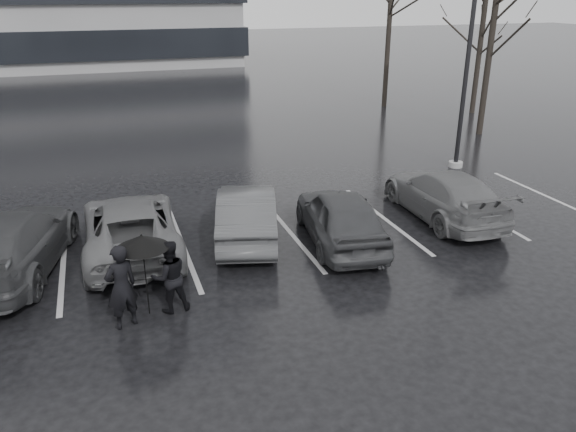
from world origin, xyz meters
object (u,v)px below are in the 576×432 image
at_px(tree_ne, 481,42).
at_px(tree_north, 389,24).
at_px(car_main, 340,216).
at_px(car_west_c, 11,242).
at_px(car_east, 444,194).
at_px(pedestrian_right, 170,277).
at_px(tree_east, 491,39).
at_px(car_west_b, 131,226).
at_px(car_west_a, 247,213).
at_px(lamp_post, 469,49).
at_px(pedestrian_left, 121,287).

relative_size(tree_ne, tree_north, 0.82).
height_order(car_main, tree_ne, tree_ne).
bearing_deg(car_west_c, car_main, -174.19).
xyz_separation_m(car_east, pedestrian_right, (-7.87, -2.57, 0.09)).
xyz_separation_m(car_west_c, tree_east, (17.99, 7.59, 3.29)).
distance_m(car_west_b, tree_north, 20.65).
relative_size(car_west_a, car_east, 0.89).
bearing_deg(lamp_post, tree_east, 45.25).
distance_m(lamp_post, tree_east, 5.51).
bearing_deg(lamp_post, car_west_a, -157.69).
xyz_separation_m(car_main, pedestrian_right, (-4.46, -1.92, 0.06)).
distance_m(car_west_b, pedestrian_left, 3.37).
bearing_deg(car_west_b, pedestrian_left, 84.54).
bearing_deg(car_east, car_west_c, 1.19).
relative_size(car_west_b, car_east, 1.03).
relative_size(car_west_b, tree_east, 0.59).
xyz_separation_m(tree_east, tree_ne, (2.50, 4.00, -0.50)).
xyz_separation_m(car_west_a, pedestrian_right, (-2.33, -2.94, 0.08)).
xyz_separation_m(car_west_c, pedestrian_right, (3.13, -2.82, 0.03)).
height_order(car_west_b, tree_ne, tree_ne).
bearing_deg(car_west_b, tree_north, -133.92).
distance_m(pedestrian_right, tree_ne, 22.73).
height_order(car_east, tree_north, tree_north).
relative_size(car_main, car_west_a, 1.00).
bearing_deg(tree_east, tree_north, 98.13).
xyz_separation_m(lamp_post, tree_north, (2.88, 10.91, 0.18)).
bearing_deg(lamp_post, tree_ne, 51.13).
height_order(pedestrian_left, lamp_post, lamp_post).
xyz_separation_m(car_east, tree_north, (6.00, 14.83, 3.59)).
xyz_separation_m(car_main, car_west_b, (-4.99, 1.13, -0.04)).
bearing_deg(car_west_c, pedestrian_left, 138.04).
height_order(car_west_a, car_east, car_west_a).
bearing_deg(pedestrian_right, tree_east, -151.92).
distance_m(pedestrian_left, pedestrian_right, 0.96).
bearing_deg(pedestrian_right, car_main, -163.65).
xyz_separation_m(car_main, lamp_post, (6.53, 4.58, 3.38)).
bearing_deg(tree_north, tree_ne, -40.60).
distance_m(car_west_a, tree_east, 14.97).
distance_m(car_main, pedestrian_right, 4.86).
bearing_deg(tree_east, car_east, -131.78).
relative_size(car_west_b, tree_north, 0.55).
relative_size(car_west_b, car_west_c, 0.95).
bearing_deg(car_west_a, car_west_b, 12.64).
bearing_deg(tree_east, pedestrian_left, -145.87).
height_order(car_main, car_west_b, car_main).
relative_size(car_west_a, tree_east, 0.51).
distance_m(car_main, tree_east, 13.83).
relative_size(car_main, car_east, 0.89).
xyz_separation_m(pedestrian_left, tree_north, (14.78, 17.70, 3.41)).
distance_m(car_main, car_west_a, 2.37).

